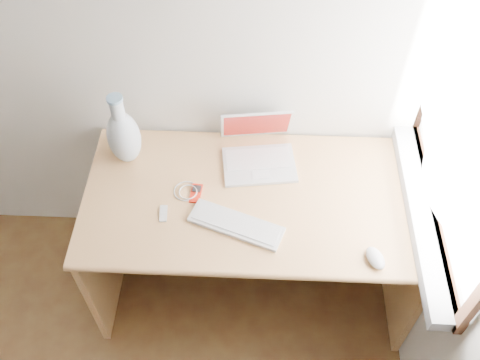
{
  "coord_description": "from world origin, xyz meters",
  "views": [
    {
      "loc": [
        1.03,
        0.05,
        2.53
      ],
      "look_at": [
        0.97,
        1.35,
        0.9
      ],
      "focal_mm": 40.0,
      "sensor_mm": 36.0,
      "label": 1
    }
  ],
  "objects_px": {
    "desk": "(255,210)",
    "external_keyboard": "(236,224)",
    "vase": "(124,136)",
    "laptop": "(260,151)"
  },
  "relations": [
    {
      "from": "laptop",
      "to": "external_keyboard",
      "type": "distance_m",
      "value": 0.37
    },
    {
      "from": "desk",
      "to": "external_keyboard",
      "type": "relative_size",
      "value": 3.63
    },
    {
      "from": "vase",
      "to": "desk",
      "type": "bearing_deg",
      "value": -10.0
    },
    {
      "from": "desk",
      "to": "vase",
      "type": "relative_size",
      "value": 3.98
    },
    {
      "from": "desk",
      "to": "vase",
      "type": "distance_m",
      "value": 0.67
    },
    {
      "from": "external_keyboard",
      "to": "vase",
      "type": "relative_size",
      "value": 1.1
    },
    {
      "from": "external_keyboard",
      "to": "vase",
      "type": "distance_m",
      "value": 0.61
    },
    {
      "from": "laptop",
      "to": "vase",
      "type": "distance_m",
      "value": 0.58
    },
    {
      "from": "external_keyboard",
      "to": "vase",
      "type": "bearing_deg",
      "value": 165.73
    },
    {
      "from": "external_keyboard",
      "to": "vase",
      "type": "xyz_separation_m",
      "value": [
        -0.49,
        0.33,
        0.14
      ]
    }
  ]
}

